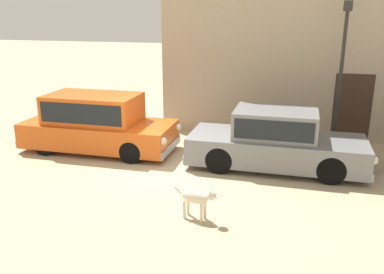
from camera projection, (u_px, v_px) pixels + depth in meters
name	position (u px, v px, depth m)	size (l,w,h in m)	color
ground_plane	(157.00, 171.00, 10.42)	(80.00, 80.00, 0.00)	tan
parked_sedan_nearest	(97.00, 122.00, 11.73)	(4.45, 1.75, 1.63)	#D15619
parked_sedan_second	(276.00, 140.00, 10.43)	(4.58, 1.74, 1.53)	slate
stray_dog_spotted	(197.00, 198.00, 7.87)	(0.94, 0.34, 0.69)	beige
street_lamp	(342.00, 58.00, 11.39)	(0.22, 0.22, 4.15)	#2D2B28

